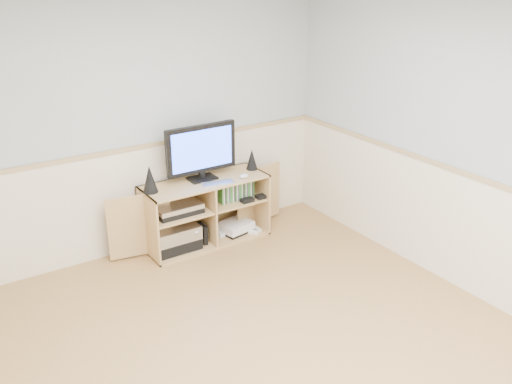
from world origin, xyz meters
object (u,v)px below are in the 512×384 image
Objects in this scene: media_cabinet at (203,209)px; monitor at (201,150)px; keyboard at (218,183)px; game_consoles at (234,227)px.

media_cabinet is 0.61m from monitor.
monitor is (0.00, -0.01, 0.61)m from media_cabinet.
monitor is 2.40× the size of keyboard.
media_cabinet is 4.20× the size of game_consoles.
keyboard is at bearing -152.94° from game_consoles.
media_cabinet is 2.68× the size of monitor.
monitor is at bearing 169.21° from game_consoles.
game_consoles is at bearing -10.79° from monitor.
monitor reaches higher than media_cabinet.
monitor reaches higher than game_consoles.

